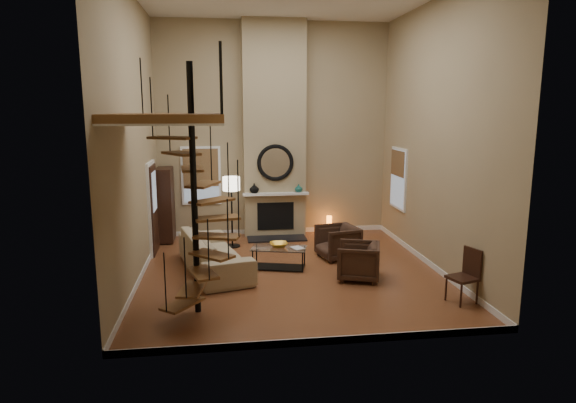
{
  "coord_description": "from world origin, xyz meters",
  "views": [
    {
      "loc": [
        -1.34,
        -9.64,
        3.32
      ],
      "look_at": [
        0.0,
        0.4,
        1.4
      ],
      "focal_mm": 30.76,
      "sensor_mm": 36.0,
      "label": 1
    }
  ],
  "objects": [
    {
      "name": "right_wall",
      "position": [
        3.0,
        0.0,
        2.75
      ],
      "size": [
        0.02,
        6.5,
        5.5
      ],
      "primitive_type": "cube",
      "color": "tan",
      "rests_on": "ground"
    },
    {
      "name": "book",
      "position": [
        0.14,
        0.1,
        0.46
      ],
      "size": [
        0.3,
        0.34,
        0.03
      ],
      "primitive_type": "imported",
      "rotation": [
        0.0,
        0.0,
        0.4
      ],
      "color": "gray",
      "rests_on": "coffee_table"
    },
    {
      "name": "back_wall",
      "position": [
        0.0,
        3.25,
        2.75
      ],
      "size": [
        6.0,
        0.02,
        5.5
      ],
      "primitive_type": "cube",
      "color": "tan",
      "rests_on": "ground"
    },
    {
      "name": "vase_left",
      "position": [
        -0.55,
        2.82,
        1.3
      ],
      "size": [
        0.24,
        0.24,
        0.25
      ],
      "primitive_type": "imported",
      "color": "black",
      "rests_on": "mantel"
    },
    {
      "name": "left_wall",
      "position": [
        -3.0,
        0.0,
        2.75
      ],
      "size": [
        0.02,
        6.5,
        5.5
      ],
      "primitive_type": "cube",
      "color": "tan",
      "rests_on": "ground"
    },
    {
      "name": "mantel",
      "position": [
        0.0,
        2.78,
        1.15
      ],
      "size": [
        1.7,
        0.18,
        0.06
      ],
      "primitive_type": "cube",
      "color": "white",
      "rests_on": "chimney_breast"
    },
    {
      "name": "bowl",
      "position": [
        -0.21,
        0.3,
        0.5
      ],
      "size": [
        0.38,
        0.38,
        0.09
      ],
      "primitive_type": "imported",
      "color": "gold",
      "rests_on": "coffee_table"
    },
    {
      "name": "spiral_stair",
      "position": [
        -1.78,
        -1.79,
        1.78
      ],
      "size": [
        1.47,
        1.47,
        4.06
      ],
      "color": "black",
      "rests_on": "ground"
    },
    {
      "name": "armchair_near",
      "position": [
        1.26,
        0.84,
        0.35
      ],
      "size": [
        1.0,
        0.98,
        0.77
      ],
      "primitive_type": "imported",
      "rotation": [
        0.0,
        0.0,
        -1.35
      ],
      "color": "#3B261B",
      "rests_on": "ground"
    },
    {
      "name": "armchair_far",
      "position": [
        1.34,
        -0.61,
        0.35
      ],
      "size": [
        1.01,
        1.0,
        0.74
      ],
      "primitive_type": "imported",
      "rotation": [
        0.0,
        0.0,
        -1.88
      ],
      "color": "#3B261B",
      "rests_on": "ground"
    },
    {
      "name": "loft",
      "position": [
        -2.04,
        -1.8,
        3.24
      ],
      "size": [
        1.7,
        2.2,
        1.09
      ],
      "color": "brown",
      "rests_on": "left_wall"
    },
    {
      "name": "hearth",
      "position": [
        0.0,
        2.57,
        0.02
      ],
      "size": [
        1.5,
        0.6,
        0.04
      ],
      "primitive_type": "cube",
      "color": "black",
      "rests_on": "ground"
    },
    {
      "name": "front_wall",
      "position": [
        0.0,
        -3.25,
        2.75
      ],
      "size": [
        6.0,
        0.02,
        5.5
      ],
      "primitive_type": "cube",
      "color": "tan",
      "rests_on": "ground"
    },
    {
      "name": "mirror_disc",
      "position": [
        0.0,
        2.85,
        1.95
      ],
      "size": [
        0.8,
        0.01,
        0.8
      ],
      "primitive_type": "cylinder",
      "rotation": [
        1.57,
        0.0,
        0.0
      ],
      "color": "white",
      "rests_on": "chimney_breast"
    },
    {
      "name": "baseboard_right",
      "position": [
        2.99,
        0.0,
        0.06
      ],
      "size": [
        0.02,
        6.5,
        0.12
      ],
      "primitive_type": "cube",
      "color": "white",
      "rests_on": "ground"
    },
    {
      "name": "sofa",
      "position": [
        -1.57,
        0.27,
        0.4
      ],
      "size": [
        1.63,
        2.76,
        0.76
      ],
      "primitive_type": "imported",
      "rotation": [
        0.0,
        0.0,
        1.82
      ],
      "color": "tan",
      "rests_on": "ground"
    },
    {
      "name": "mirror_frame",
      "position": [
        0.0,
        2.84,
        1.95
      ],
      "size": [
        0.94,
        0.1,
        0.94
      ],
      "primitive_type": "torus",
      "rotation": [
        1.57,
        0.0,
        0.0
      ],
      "color": "black",
      "rests_on": "chimney_breast"
    },
    {
      "name": "chimney_breast",
      "position": [
        0.0,
        3.06,
        2.75
      ],
      "size": [
        1.6,
        0.38,
        5.5
      ],
      "primitive_type": "cube",
      "color": "tan",
      "rests_on": "ground"
    },
    {
      "name": "baseboard_front",
      "position": [
        0.0,
        -3.24,
        0.06
      ],
      "size": [
        6.0,
        0.02,
        0.12
      ],
      "primitive_type": "cube",
      "color": "white",
      "rests_on": "ground"
    },
    {
      "name": "baseboard_back",
      "position": [
        0.0,
        3.24,
        0.06
      ],
      "size": [
        6.0,
        0.02,
        0.12
      ],
      "primitive_type": "cube",
      "color": "white",
      "rests_on": "ground"
    },
    {
      "name": "firebox",
      "position": [
        0.0,
        2.86,
        0.55
      ],
      "size": [
        0.95,
        0.02,
        0.72
      ],
      "primitive_type": "cube",
      "color": "black",
      "rests_on": "chimney_breast"
    },
    {
      "name": "vase_right",
      "position": [
        0.6,
        2.82,
        1.28
      ],
      "size": [
        0.2,
        0.2,
        0.21
      ],
      "primitive_type": "imported",
      "color": "#18574F",
      "rests_on": "mantel"
    },
    {
      "name": "ground",
      "position": [
        0.0,
        0.0,
        -0.01
      ],
      "size": [
        6.0,
        6.5,
        0.01
      ],
      "primitive_type": "cube",
      "color": "#965630",
      "rests_on": "ground"
    },
    {
      "name": "window_back",
      "position": [
        -1.9,
        3.22,
        1.62
      ],
      "size": [
        1.02,
        0.06,
        1.52
      ],
      "color": "white",
      "rests_on": "back_wall"
    },
    {
      "name": "window_right",
      "position": [
        2.97,
        2.0,
        1.63
      ],
      "size": [
        0.06,
        1.02,
        1.52
      ],
      "color": "white",
      "rests_on": "right_wall"
    },
    {
      "name": "side_chair",
      "position": [
        2.79,
        -1.99,
        0.53
      ],
      "size": [
        0.54,
        0.53,
        0.95
      ],
      "color": "black",
      "rests_on": "ground"
    },
    {
      "name": "baseboard_left",
      "position": [
        -2.99,
        0.0,
        0.06
      ],
      "size": [
        0.02,
        6.5,
        0.12
      ],
      "primitive_type": "cube",
      "color": "white",
      "rests_on": "ground"
    },
    {
      "name": "coffee_table",
      "position": [
        -0.21,
        0.25,
        0.28
      ],
      "size": [
        1.25,
        0.84,
        0.44
      ],
      "color": "silver",
      "rests_on": "ground"
    },
    {
      "name": "entry_door",
      "position": [
        -2.95,
        1.8,
        1.05
      ],
      "size": [
        0.1,
        1.05,
        2.16
      ],
      "color": "white",
      "rests_on": "ground"
    },
    {
      "name": "accent_lamp",
      "position": [
        1.44,
        2.93,
        0.25
      ],
      "size": [
        0.14,
        0.14,
        0.49
      ],
      "primitive_type": "cylinder",
      "color": "orange",
      "rests_on": "ground"
    },
    {
      "name": "floor_lamp",
      "position": [
        -1.15,
        2.05,
        1.41
      ],
      "size": [
        0.41,
        0.41,
        1.71
      ],
      "color": "black",
      "rests_on": "ground"
    },
    {
      "name": "hutch",
      "position": [
        -2.79,
        2.8,
        0.95
      ],
      "size": [
        0.38,
        0.82,
        1.83
      ],
      "primitive_type": "cube",
      "color": "black",
      "rests_on": "ground"
    }
  ]
}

